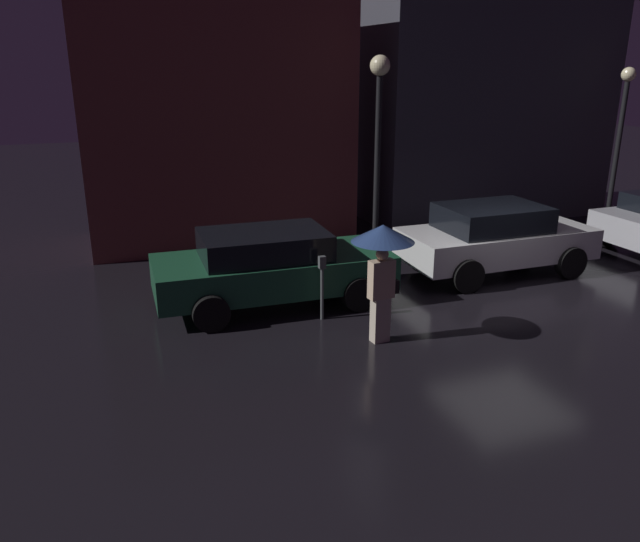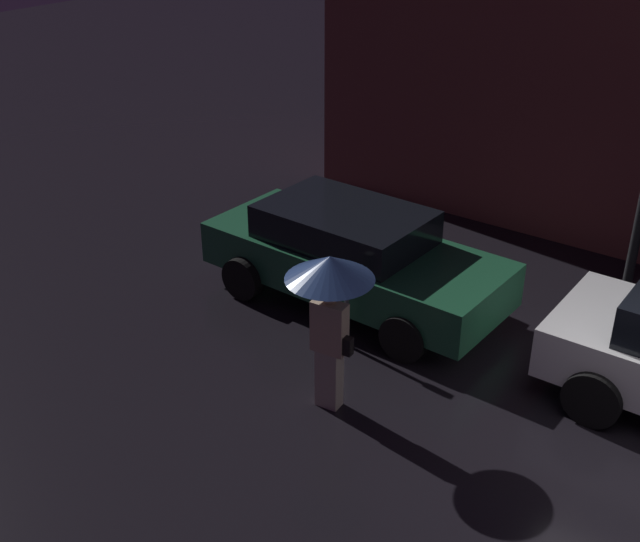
{
  "view_description": "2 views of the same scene",
  "coord_description": "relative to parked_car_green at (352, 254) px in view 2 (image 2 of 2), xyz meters",
  "views": [
    {
      "loc": [
        -7.62,
        -9.58,
        4.42
      ],
      "look_at": [
        -4.12,
        -0.02,
        1.01
      ],
      "focal_mm": 35.0,
      "sensor_mm": 36.0,
      "label": 1
    },
    {
      "loc": [
        1.12,
        -7.37,
        5.93
      ],
      "look_at": [
        -4.4,
        0.16,
        1.03
      ],
      "focal_mm": 45.0,
      "sensor_mm": 36.0,
      "label": 2
    }
  ],
  "objects": [
    {
      "name": "building_facade_left",
      "position": [
        0.08,
        5.23,
        2.29
      ],
      "size": [
        6.57,
        3.0,
        6.1
      ],
      "color": "brown",
      "rests_on": "ground"
    },
    {
      "name": "parking_meter",
      "position": [
        0.63,
        -1.05,
        -0.02
      ],
      "size": [
        0.12,
        0.1,
        1.19
      ],
      "color": "#4C5154",
      "rests_on": "ground"
    },
    {
      "name": "parked_car_green",
      "position": [
        0.0,
        0.0,
        0.0
      ],
      "size": [
        4.52,
        2.0,
        1.45
      ],
      "rotation": [
        0.0,
        0.0,
        -0.03
      ],
      "color": "#1E5638",
      "rests_on": "ground"
    },
    {
      "name": "pedestrian_with_umbrella",
      "position": [
        1.22,
        -2.26,
        0.82
      ],
      "size": [
        1.02,
        1.02,
        2.0
      ],
      "rotation": [
        0.0,
        0.0,
        3.24
      ],
      "color": "beige",
      "rests_on": "ground"
    }
  ]
}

